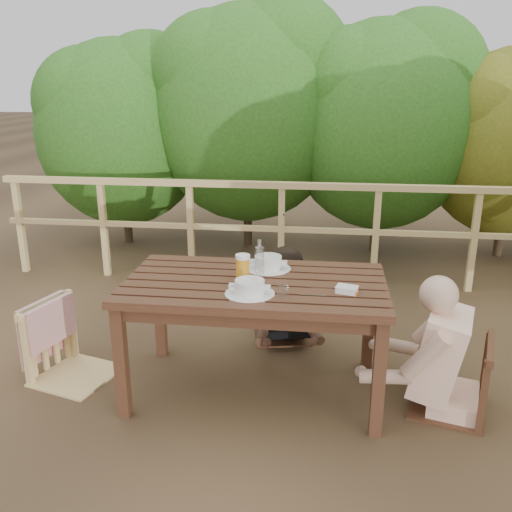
# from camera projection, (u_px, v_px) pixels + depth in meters

# --- Properties ---
(ground) EXTENTS (60.00, 60.00, 0.00)m
(ground) POSITION_uv_depth(u_px,v_px,m) (255.00, 389.00, 3.60)
(ground) COLOR brown
(ground) RESTS_ON ground
(table) EXTENTS (1.60, 0.90, 0.74)m
(table) POSITION_uv_depth(u_px,v_px,m) (255.00, 338.00, 3.48)
(table) COLOR #3F2416
(table) RESTS_ON ground
(chair_left) EXTENTS (0.60, 0.60, 0.98)m
(chair_left) POSITION_uv_depth(u_px,v_px,m) (70.00, 311.00, 3.59)
(chair_left) COLOR #D8B470
(chair_left) RESTS_ON ground
(chair_far) EXTENTS (0.50, 0.50, 0.86)m
(chair_far) POSITION_uv_depth(u_px,v_px,m) (283.00, 285.00, 4.21)
(chair_far) COLOR #3F2416
(chair_far) RESTS_ON ground
(chair_right) EXTENTS (0.56, 0.56, 0.90)m
(chair_right) POSITION_uv_depth(u_px,v_px,m) (455.00, 342.00, 3.25)
(chair_right) COLOR #3F2416
(chair_right) RESTS_ON ground
(woman) EXTENTS (0.57, 0.66, 1.17)m
(woman) POSITION_uv_depth(u_px,v_px,m) (283.00, 265.00, 4.18)
(woman) COLOR black
(woman) RESTS_ON ground
(diner_right) EXTENTS (0.82, 0.73, 1.39)m
(diner_right) POSITION_uv_depth(u_px,v_px,m) (465.00, 304.00, 3.17)
(diner_right) COLOR beige
(diner_right) RESTS_ON ground
(railing) EXTENTS (5.60, 0.10, 1.01)m
(railing) POSITION_uv_depth(u_px,v_px,m) (281.00, 234.00, 5.33)
(railing) COLOR #D8B470
(railing) RESTS_ON ground
(hedge_row) EXTENTS (6.60, 1.60, 3.80)m
(hedge_row) POSITION_uv_depth(u_px,v_px,m) (329.00, 83.00, 5.99)
(hedge_row) COLOR #2A5A1A
(hedge_row) RESTS_ON ground
(soup_near) EXTENTS (0.29, 0.29, 0.10)m
(soup_near) POSITION_uv_depth(u_px,v_px,m) (250.00, 288.00, 3.16)
(soup_near) COLOR silver
(soup_near) RESTS_ON table
(soup_far) EXTENTS (0.30, 0.30, 0.10)m
(soup_far) POSITION_uv_depth(u_px,v_px,m) (268.00, 263.00, 3.58)
(soup_far) COLOR white
(soup_far) RESTS_ON table
(bread_roll) EXTENTS (0.12, 0.09, 0.07)m
(bread_roll) POSITION_uv_depth(u_px,v_px,m) (249.00, 288.00, 3.19)
(bread_roll) COLOR #AD7629
(bread_roll) RESTS_ON table
(beer_glass) EXTENTS (0.09, 0.09, 0.17)m
(beer_glass) POSITION_uv_depth(u_px,v_px,m) (243.00, 268.00, 3.37)
(beer_glass) COLOR orange
(beer_glass) RESTS_ON table
(bottle) EXTENTS (0.06, 0.06, 0.24)m
(bottle) POSITION_uv_depth(u_px,v_px,m) (259.00, 258.00, 3.45)
(bottle) COLOR silver
(bottle) RESTS_ON table
(tumbler) EXTENTS (0.06, 0.06, 0.08)m
(tumbler) POSITION_uv_depth(u_px,v_px,m) (283.00, 292.00, 3.12)
(tumbler) COLOR silver
(tumbler) RESTS_ON table
(butter_tub) EXTENTS (0.14, 0.12, 0.05)m
(butter_tub) POSITION_uv_depth(u_px,v_px,m) (347.00, 291.00, 3.18)
(butter_tub) COLOR white
(butter_tub) RESTS_ON table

